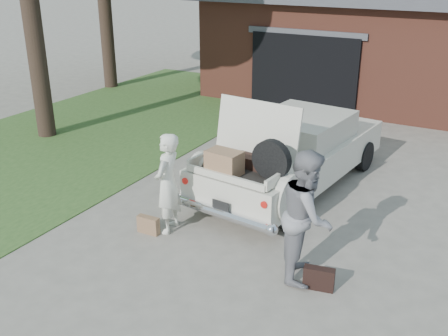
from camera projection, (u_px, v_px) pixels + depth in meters
The scene contains 8 objects.
ground at pixel (206, 244), 8.31m from camera, with size 90.00×90.00×0.00m, color gray.
grass_strip at pixel (80, 137), 13.22m from camera, with size 6.00×16.00×0.02m, color #2D4C1E.
house at pixel (419, 43), 16.52m from camera, with size 12.80×7.80×3.30m.
sedan at pixel (293, 152), 10.15m from camera, with size 2.40×5.04×2.01m.
woman_left at pixel (168, 184), 8.44m from camera, with size 0.62×0.40×1.69m, color silver.
woman_right at pixel (307, 215), 7.20m from camera, with size 0.92×0.72×1.89m, color gray.
suitcase_left at pixel (148, 225), 8.60m from camera, with size 0.38×0.12×0.30m, color #8B6546.
suitcase_right at pixel (319, 278), 7.16m from camera, with size 0.42×0.13×0.33m, color black.
Camera 1 is at (3.78, -6.18, 4.27)m, focal length 42.00 mm.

